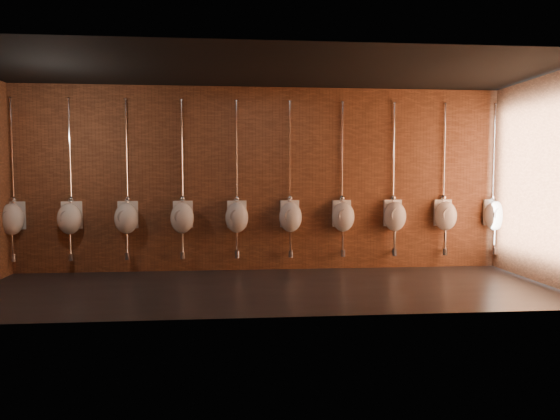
% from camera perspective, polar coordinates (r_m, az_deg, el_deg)
% --- Properties ---
extents(ground, '(8.50, 8.50, 0.00)m').
position_cam_1_polar(ground, '(7.45, -1.36, -8.97)').
color(ground, black).
rests_on(ground, ground).
extents(room_shell, '(8.54, 3.04, 3.22)m').
position_cam_1_polar(room_shell, '(7.27, -1.38, 6.68)').
color(room_shell, black).
rests_on(room_shell, ground).
extents(urinal_0, '(0.45, 0.41, 2.72)m').
position_cam_1_polar(urinal_0, '(9.40, -28.32, -0.85)').
color(urinal_0, white).
rests_on(urinal_0, ground).
extents(urinal_1, '(0.45, 0.41, 2.72)m').
position_cam_1_polar(urinal_1, '(9.07, -22.90, -0.84)').
color(urinal_1, white).
rests_on(urinal_1, ground).
extents(urinal_2, '(0.45, 0.41, 2.72)m').
position_cam_1_polar(urinal_2, '(8.83, -17.14, -0.83)').
color(urinal_2, white).
rests_on(urinal_2, ground).
extents(urinal_3, '(0.45, 0.41, 2.72)m').
position_cam_1_polar(urinal_3, '(8.68, -11.12, -0.81)').
color(urinal_3, white).
rests_on(urinal_3, ground).
extents(urinal_4, '(0.45, 0.41, 2.72)m').
position_cam_1_polar(urinal_4, '(8.64, -4.96, -0.77)').
color(urinal_4, white).
rests_on(urinal_4, ground).
extents(urinal_5, '(0.45, 0.41, 2.72)m').
position_cam_1_polar(urinal_5, '(8.69, 1.20, -0.73)').
color(urinal_5, white).
rests_on(urinal_5, ground).
extents(urinal_6, '(0.45, 0.41, 2.72)m').
position_cam_1_polar(urinal_6, '(8.84, 7.22, -0.68)').
color(urinal_6, white).
rests_on(urinal_6, ground).
extents(urinal_7, '(0.45, 0.41, 2.72)m').
position_cam_1_polar(urinal_7, '(9.08, 12.97, -0.63)').
color(urinal_7, white).
rests_on(urinal_7, ground).
extents(urinal_8, '(0.45, 0.41, 2.72)m').
position_cam_1_polar(urinal_8, '(9.41, 18.37, -0.57)').
color(urinal_8, white).
rests_on(urinal_8, ground).
extents(urinal_9, '(0.45, 0.41, 2.72)m').
position_cam_1_polar(urinal_9, '(9.82, 23.37, -0.51)').
color(urinal_9, white).
rests_on(urinal_9, ground).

